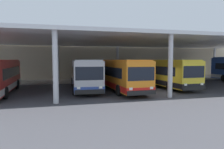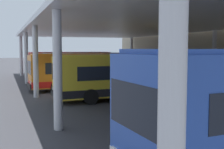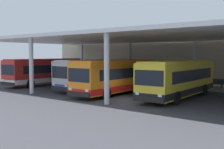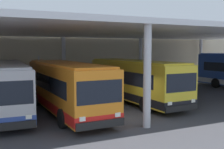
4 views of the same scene
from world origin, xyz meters
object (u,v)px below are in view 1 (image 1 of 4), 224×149
bench_waiting (139,76)px  bus_middle_bay (120,74)px  bus_second_bay (85,74)px  trash_bin (157,75)px  banner_sign (102,68)px  bus_far_bay (164,73)px

bench_waiting → bus_middle_bay: bearing=-122.4°
bus_second_bay → trash_bin: bearing=32.2°
bus_middle_bay → banner_sign: (-0.12, 8.49, 0.32)m
bus_far_bay → bench_waiting: bus_far_bay is taller
trash_bin → banner_sign: 9.24m
bus_second_bay → bench_waiting: bearing=39.9°
bus_second_bay → bench_waiting: size_ratio=5.90×
bus_far_bay → bench_waiting: (0.27, 8.17, -0.99)m
trash_bin → banner_sign: size_ratio=0.31×
bus_far_bay → banner_sign: (-5.80, 7.29, 0.32)m
bus_far_bay → bus_middle_bay: bearing=-168.1°
bus_middle_bay → bus_far_bay: same height
bus_middle_bay → banner_sign: size_ratio=3.32×
bus_second_bay → trash_bin: bus_second_bay is taller
bench_waiting → banner_sign: (-6.07, -0.88, 1.32)m
bus_far_bay → trash_bin: bearing=67.9°
bench_waiting → trash_bin: size_ratio=1.84×
bus_second_bay → bus_middle_bay: bearing=-22.3°
banner_sign → bus_second_bay: bearing=-115.8°
bus_middle_bay → bus_far_bay: 5.80m
bus_second_bay → bus_far_bay: size_ratio=1.00×
bench_waiting → banner_sign: bearing=-171.8°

